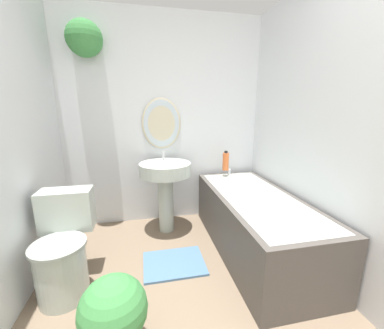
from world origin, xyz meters
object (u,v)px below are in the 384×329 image
object	(u,v)px
toilet	(64,249)
shampoo_bottle	(226,161)
pedestal_sink	(165,180)
bathtub	(255,222)
potted_plant	(114,314)

from	to	relation	value
toilet	shampoo_bottle	xyz separation A→B (m)	(1.58, 0.88, 0.41)
pedestal_sink	bathtub	size ratio (longest dim) A/B	0.54
toilet	potted_plant	size ratio (longest dim) A/B	1.51
toilet	pedestal_sink	bearing A→B (deg)	41.59
shampoo_bottle	potted_plant	distance (m)	1.94
bathtub	potted_plant	xyz separation A→B (m)	(-1.22, -0.80, -0.02)
potted_plant	toilet	bearing A→B (deg)	124.48
pedestal_sink	bathtub	world-z (taller)	pedestal_sink
bathtub	potted_plant	size ratio (longest dim) A/B	3.38
bathtub	shampoo_bottle	world-z (taller)	shampoo_bottle
pedestal_sink	shampoo_bottle	bearing A→B (deg)	10.14
toilet	pedestal_sink	xyz separation A→B (m)	(0.84, 0.75, 0.26)
bathtub	shampoo_bottle	bearing A→B (deg)	95.22
toilet	bathtub	world-z (taller)	toilet
bathtub	potted_plant	world-z (taller)	bathtub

